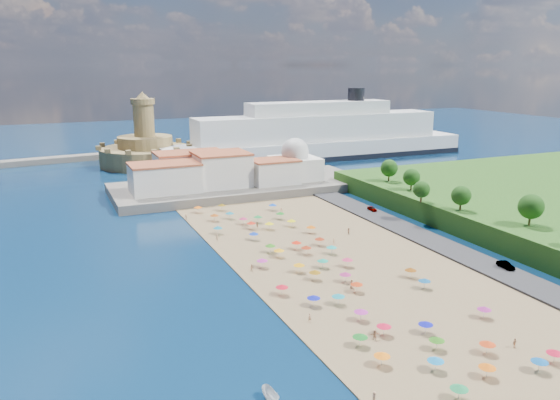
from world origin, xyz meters
name	(u,v)px	position (x,y,z in m)	size (l,w,h in m)	color
ground	(307,259)	(0.00, 0.00, 0.00)	(700.00, 700.00, 0.00)	#071938
terrace	(242,186)	(10.00, 73.00, 1.50)	(90.00, 36.00, 3.00)	#59544C
jetty	(160,175)	(-12.00, 108.00, 1.20)	(18.00, 70.00, 2.40)	#59544C
waterfront_buildings	(205,171)	(-3.05, 73.64, 7.88)	(57.00, 29.00, 11.00)	silver
domed_building	(295,163)	(30.00, 71.00, 8.97)	(16.00, 16.00, 15.00)	silver
fortress	(146,150)	(-12.00, 138.00, 6.68)	(40.00, 40.00, 32.40)	#A38A51
cruise_ship	(319,138)	(66.95, 123.22, 9.77)	(150.96, 22.60, 32.98)	black
beach_parasols	(324,266)	(-1.23, -10.55, 2.15)	(31.63, 115.67, 2.20)	gray
beachgoers	(301,255)	(-1.49, 0.23, 1.12)	(36.46, 97.46, 1.90)	tan
parked_cars	(479,254)	(36.00, -16.02, 1.39)	(2.08, 75.56, 1.44)	gray
hillside_trees	(490,201)	(48.80, -5.22, 10.14)	(14.81, 106.65, 7.72)	#382314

